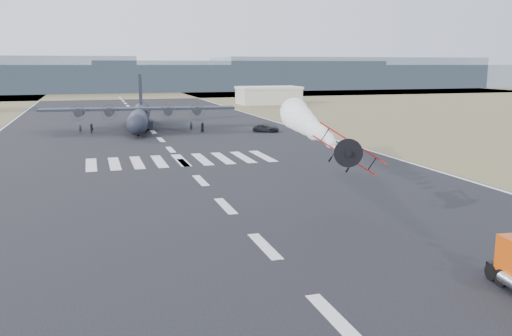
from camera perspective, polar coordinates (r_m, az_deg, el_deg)
name	(u,v)px	position (r m, az deg, el deg)	size (l,w,h in m)	color
ground	(334,318)	(29.88, 8.26, -15.34)	(500.00, 500.00, 0.00)	black
scrub_far	(116,94)	(254.76, -14.48, 7.54)	(500.00, 80.00, 0.00)	olive
runway_markings	(171,150)	(85.97, -8.98, 1.92)	(60.00, 260.00, 0.01)	silver
ridge_seg_d	(113,78)	(284.47, -14.84, 9.14)	(150.00, 50.00, 13.00)	slate
ridge_seg_e	(238,75)	(294.38, -1.93, 9.73)	(150.00, 50.00, 15.00)	slate
ridge_seg_f	(348,73)	(317.57, 9.64, 9.85)	(150.00, 50.00, 17.00)	slate
ridge_seg_g	(445,76)	(351.45, 19.27, 9.16)	(150.00, 50.00, 13.00)	slate
hangar_right	(269,95)	(183.75, 1.33, 7.67)	(20.50, 12.50, 5.90)	#BAB6A5
aerobatic_biplane	(347,151)	(43.20, 9.59, 1.74)	(5.29, 5.62, 4.42)	red
smoke_trail	(299,118)	(67.48, 4.53, 5.27)	(8.44, 29.75, 3.82)	white
transport_aircraft	(140,115)	(114.63, -12.15, 5.47)	(38.78, 31.84, 11.19)	#1E202D
support_vehicle	(266,128)	(107.42, 1.07, 4.20)	(2.41, 5.22, 1.45)	black
crew_a	(80,129)	(111.39, -18.02, 3.94)	(0.57, 0.47, 1.57)	black
crew_b	(145,128)	(107.90, -11.61, 4.13)	(0.92, 0.56, 1.88)	black
crew_c	(91,128)	(110.26, -16.93, 4.02)	(1.22, 0.56, 1.88)	black
crew_d	(133,129)	(106.38, -12.87, 3.98)	(1.09, 0.56, 1.86)	black
crew_e	(203,127)	(108.69, -5.65, 4.33)	(0.89, 0.54, 1.81)	black
crew_f	(92,129)	(109.94, -16.91, 3.96)	(1.58, 0.51, 1.71)	black
crew_g	(191,126)	(109.82, -6.85, 4.37)	(0.67, 0.55, 1.83)	black
crew_h	(202,128)	(106.27, -5.66, 4.20)	(0.91, 0.56, 1.88)	black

